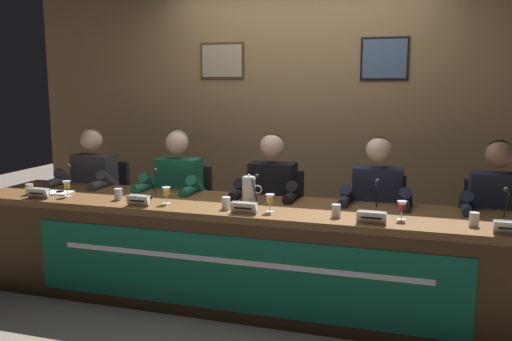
% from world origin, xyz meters
% --- Properties ---
extents(ground_plane, '(12.00, 12.00, 0.00)m').
position_xyz_m(ground_plane, '(0.00, 0.00, 0.00)').
color(ground_plane, '#70665B').
extents(wall_back_panelled, '(5.60, 0.14, 2.60)m').
position_xyz_m(wall_back_panelled, '(0.00, 1.43, 1.30)').
color(wall_back_panelled, '#937047').
rests_on(wall_back_panelled, ground_plane).
extents(conference_table, '(4.40, 0.76, 0.75)m').
position_xyz_m(conference_table, '(-0.00, -0.12, 0.52)').
color(conference_table, brown).
rests_on(conference_table, ground_plane).
extents(chair_far_left, '(0.44, 0.45, 0.90)m').
position_xyz_m(chair_far_left, '(-1.64, 0.56, 0.44)').
color(chair_far_left, black).
rests_on(chair_far_left, ground_plane).
extents(panelist_far_left, '(0.51, 0.48, 1.23)m').
position_xyz_m(panelist_far_left, '(-1.64, 0.36, 0.71)').
color(panelist_far_left, black).
rests_on(panelist_far_left, ground_plane).
extents(nameplate_far_left, '(0.18, 0.06, 0.08)m').
position_xyz_m(nameplate_far_left, '(-1.65, -0.28, 0.79)').
color(nameplate_far_left, white).
rests_on(nameplate_far_left, conference_table).
extents(juice_glass_far_left, '(0.06, 0.06, 0.12)m').
position_xyz_m(juice_glass_far_left, '(-1.47, -0.17, 0.84)').
color(juice_glass_far_left, white).
rests_on(juice_glass_far_left, conference_table).
extents(water_cup_far_left, '(0.06, 0.06, 0.08)m').
position_xyz_m(water_cup_far_left, '(-1.81, -0.19, 0.79)').
color(water_cup_far_left, silver).
rests_on(water_cup_far_left, conference_table).
extents(microphone_far_left, '(0.06, 0.17, 0.22)m').
position_xyz_m(microphone_far_left, '(-1.61, -0.04, 0.82)').
color(microphone_far_left, black).
rests_on(microphone_far_left, conference_table).
extents(chair_left, '(0.44, 0.45, 0.90)m').
position_xyz_m(chair_left, '(-0.82, 0.56, 0.44)').
color(chair_left, black).
rests_on(chair_left, ground_plane).
extents(panelist_left, '(0.51, 0.48, 1.23)m').
position_xyz_m(panelist_left, '(-0.82, 0.36, 0.71)').
color(panelist_left, black).
rests_on(panelist_left, ground_plane).
extents(nameplate_left, '(0.17, 0.06, 0.08)m').
position_xyz_m(nameplate_left, '(-0.79, -0.28, 0.79)').
color(nameplate_left, white).
rests_on(nameplate_left, conference_table).
extents(juice_glass_left, '(0.06, 0.06, 0.12)m').
position_xyz_m(juice_glass_left, '(-0.63, -0.17, 0.84)').
color(juice_glass_left, white).
rests_on(juice_glass_left, conference_table).
extents(water_cup_left, '(0.06, 0.06, 0.08)m').
position_xyz_m(water_cup_left, '(-1.04, -0.15, 0.79)').
color(water_cup_left, silver).
rests_on(water_cup_left, conference_table).
extents(microphone_left, '(0.06, 0.17, 0.22)m').
position_xyz_m(microphone_left, '(-0.84, -0.02, 0.82)').
color(microphone_left, black).
rests_on(microphone_left, conference_table).
extents(chair_center, '(0.44, 0.45, 0.90)m').
position_xyz_m(chair_center, '(0.00, 0.56, 0.44)').
color(chair_center, black).
rests_on(chair_center, ground_plane).
extents(panelist_center, '(0.51, 0.48, 1.23)m').
position_xyz_m(panelist_center, '(0.00, 0.36, 0.71)').
color(panelist_center, black).
rests_on(panelist_center, ground_plane).
extents(nameplate_center, '(0.18, 0.06, 0.08)m').
position_xyz_m(nameplate_center, '(-0.00, -0.28, 0.79)').
color(nameplate_center, white).
rests_on(nameplate_center, conference_table).
extents(juice_glass_center, '(0.06, 0.06, 0.12)m').
position_xyz_m(juice_glass_center, '(0.16, -0.18, 0.84)').
color(juice_glass_center, white).
rests_on(juice_glass_center, conference_table).
extents(water_cup_center, '(0.06, 0.06, 0.08)m').
position_xyz_m(water_cup_center, '(-0.16, -0.19, 0.79)').
color(water_cup_center, silver).
rests_on(water_cup_center, conference_table).
extents(microphone_center, '(0.06, 0.17, 0.22)m').
position_xyz_m(microphone_center, '(-0.01, -0.03, 0.82)').
color(microphone_center, black).
rests_on(microphone_center, conference_table).
extents(chair_right, '(0.44, 0.45, 0.90)m').
position_xyz_m(chair_right, '(0.82, 0.56, 0.44)').
color(chair_right, black).
rests_on(chair_right, ground_plane).
extents(panelist_right, '(0.51, 0.48, 1.23)m').
position_xyz_m(panelist_right, '(0.82, 0.36, 0.71)').
color(panelist_right, black).
rests_on(panelist_right, ground_plane).
extents(nameplate_right, '(0.18, 0.06, 0.08)m').
position_xyz_m(nameplate_right, '(0.84, -0.28, 0.79)').
color(nameplate_right, white).
rests_on(nameplate_right, conference_table).
extents(juice_glass_right, '(0.06, 0.06, 0.12)m').
position_xyz_m(juice_glass_right, '(1.02, -0.14, 0.84)').
color(juice_glass_right, white).
rests_on(juice_glass_right, conference_table).
extents(water_cup_right, '(0.06, 0.06, 0.08)m').
position_xyz_m(water_cup_right, '(0.61, -0.19, 0.79)').
color(water_cup_right, silver).
rests_on(water_cup_right, conference_table).
extents(microphone_right, '(0.06, 0.17, 0.22)m').
position_xyz_m(microphone_right, '(0.84, 0.02, 0.82)').
color(microphone_right, black).
rests_on(microphone_right, conference_table).
extents(chair_far_right, '(0.44, 0.45, 0.90)m').
position_xyz_m(chair_far_right, '(1.64, 0.56, 0.44)').
color(chair_far_right, black).
rests_on(chair_far_right, ground_plane).
extents(panelist_far_right, '(0.51, 0.48, 1.23)m').
position_xyz_m(panelist_far_right, '(1.64, 0.36, 0.71)').
color(panelist_far_right, black).
rests_on(panelist_far_right, ground_plane).
extents(nameplate_far_right, '(0.16, 0.06, 0.08)m').
position_xyz_m(nameplate_far_right, '(1.62, -0.29, 0.79)').
color(nameplate_far_right, white).
rests_on(nameplate_far_right, conference_table).
extents(water_cup_far_right, '(0.06, 0.06, 0.08)m').
position_xyz_m(water_cup_far_right, '(1.45, -0.15, 0.79)').
color(water_cup_far_right, silver).
rests_on(water_cup_far_right, conference_table).
extents(microphone_far_right, '(0.06, 0.17, 0.22)m').
position_xyz_m(microphone_far_right, '(1.64, -0.04, 0.82)').
color(microphone_far_right, black).
rests_on(microphone_far_right, conference_table).
extents(water_pitcher_central, '(0.15, 0.10, 0.21)m').
position_xyz_m(water_pitcher_central, '(-0.07, 0.06, 0.84)').
color(water_pitcher_central, silver).
rests_on(water_pitcher_central, conference_table).
extents(document_stack_far_left, '(0.23, 0.17, 0.01)m').
position_xyz_m(document_stack_far_left, '(-1.62, -0.09, 0.76)').
color(document_stack_far_left, white).
rests_on(document_stack_far_left, conference_table).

